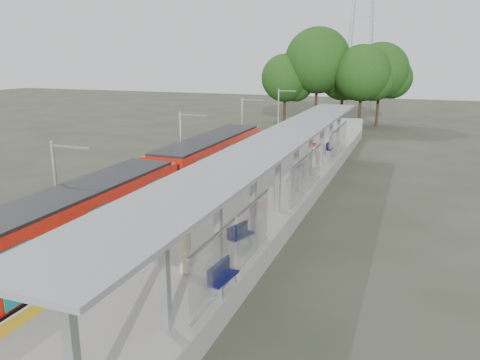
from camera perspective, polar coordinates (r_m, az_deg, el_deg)
name	(u,v)px	position (r m, az deg, el deg)	size (l,w,h in m)	color
trackbed	(212,186)	(32.91, -3.46, -0.78)	(3.00, 70.00, 0.24)	#59544C
platform	(273,187)	(31.31, 4.08, -0.89)	(6.00, 50.00, 1.00)	gray
tactile_strip	(238,176)	(31.96, -0.28, 0.43)	(0.60, 50.00, 0.02)	gold
end_fence	(336,123)	(55.04, 11.59, 6.85)	(6.00, 0.10, 1.20)	#9EA0A5
train	(159,185)	(26.25, -9.87, -0.66)	(2.74, 27.60, 3.62)	black
canopy	(283,144)	(26.47, 5.21, 4.41)	(3.27, 38.00, 3.66)	#9EA0A5
tree_cluster	(338,70)	(63.73, 11.84, 13.05)	(18.60, 10.22, 12.73)	#382316
catenary_masts	(182,148)	(32.13, -7.06, 3.87)	(2.08, 48.16, 5.40)	#9EA0A5
bench_near	(222,276)	(16.68, -2.27, -11.57)	(0.63, 1.56, 1.04)	#0F124B
bench_mid	(240,234)	(20.42, -0.04, -6.60)	(0.84, 1.46, 0.95)	#0F124B
bench_far	(329,148)	(40.11, 10.78, 3.87)	(0.44, 1.43, 0.98)	#0F124B
info_pillar_near	(185,250)	(17.95, -6.72, -8.51)	(0.46, 0.46, 2.04)	beige
info_pillar_far	(313,157)	(34.99, 8.90, 2.83)	(0.41, 0.41, 1.82)	beige
litter_bin	(301,171)	(31.84, 7.41, 1.10)	(0.46, 0.46, 0.95)	#9EA0A5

